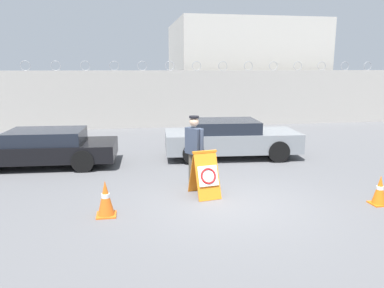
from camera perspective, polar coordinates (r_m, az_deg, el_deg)
The scene contains 9 objects.
ground_plane at distance 8.53m, azimuth 5.46°, elevation -8.95°, with size 90.00×90.00×0.00m, color #5B5B5E.
perimeter_wall at distance 19.03m, azimuth -3.34°, elevation 6.88°, with size 36.00×0.30×3.29m.
building_block at distance 24.70m, azimuth 7.56°, elevation 11.22°, with size 8.59×7.20×5.73m.
barricade_sign at distance 8.79m, azimuth 2.02°, elevation -4.56°, with size 0.68×0.88×1.09m.
security_guard at distance 9.36m, azimuth 0.33°, elevation -0.52°, with size 0.45×0.69×1.81m.
traffic_cone_near at distance 9.28m, azimuth 26.70°, elevation -6.31°, with size 0.35×0.35×0.66m.
traffic_cone_mid at distance 7.88m, azimuth -13.03°, elevation -8.09°, with size 0.40×0.40×0.75m.
parked_car_front_coupe at distance 12.34m, azimuth -22.02°, elevation -0.52°, with size 4.70×2.09×1.12m.
parked_car_rear_sedan at distance 12.65m, azimuth 5.82°, elevation 0.88°, with size 4.54×2.15×1.26m.
Camera 1 is at (-2.15, -7.69, 2.98)m, focal length 35.00 mm.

